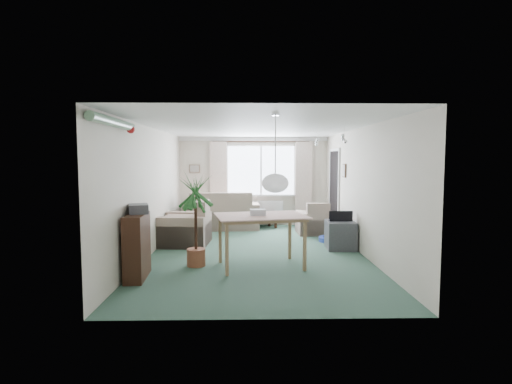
{
  "coord_description": "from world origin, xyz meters",
  "views": [
    {
      "loc": [
        -0.17,
        -7.6,
        1.79
      ],
      "look_at": [
        0.0,
        0.3,
        1.15
      ],
      "focal_mm": 28.0,
      "sensor_mm": 36.0,
      "label": 1
    }
  ],
  "objects_px": {
    "armchair_corner": "(315,218)",
    "houseplant": "(196,220)",
    "bookshelf": "(137,246)",
    "tv_cube": "(340,235)",
    "dining_table": "(261,242)",
    "sofa": "(221,210)",
    "armchair_left": "(185,222)",
    "pet_bed": "(330,239)",
    "coffee_table": "(260,221)"
  },
  "relations": [
    {
      "from": "armchair_corner",
      "to": "houseplant",
      "type": "bearing_deg",
      "value": 47.29
    },
    {
      "from": "bookshelf",
      "to": "tv_cube",
      "type": "height_order",
      "value": "bookshelf"
    },
    {
      "from": "houseplant",
      "to": "tv_cube",
      "type": "height_order",
      "value": "houseplant"
    },
    {
      "from": "tv_cube",
      "to": "dining_table",
      "type": "bearing_deg",
      "value": -138.95
    },
    {
      "from": "sofa",
      "to": "bookshelf",
      "type": "relative_size",
      "value": 1.98
    },
    {
      "from": "sofa",
      "to": "armchair_left",
      "type": "xyz_separation_m",
      "value": [
        -0.65,
        -1.97,
        -0.02
      ]
    },
    {
      "from": "houseplant",
      "to": "tv_cube",
      "type": "xyz_separation_m",
      "value": [
        2.74,
        1.24,
        -0.5
      ]
    },
    {
      "from": "houseplant",
      "to": "dining_table",
      "type": "height_order",
      "value": "houseplant"
    },
    {
      "from": "dining_table",
      "to": "pet_bed",
      "type": "relative_size",
      "value": 2.67
    },
    {
      "from": "bookshelf",
      "to": "sofa",
      "type": "bearing_deg",
      "value": 73.52
    },
    {
      "from": "pet_bed",
      "to": "coffee_table",
      "type": "bearing_deg",
      "value": 130.07
    },
    {
      "from": "coffee_table",
      "to": "houseplant",
      "type": "height_order",
      "value": "houseplant"
    },
    {
      "from": "coffee_table",
      "to": "armchair_left",
      "type": "bearing_deg",
      "value": -130.3
    },
    {
      "from": "tv_cube",
      "to": "armchair_left",
      "type": "bearing_deg",
      "value": 173.65
    },
    {
      "from": "armchair_left",
      "to": "dining_table",
      "type": "xyz_separation_m",
      "value": [
        1.55,
        -1.81,
        -0.04
      ]
    },
    {
      "from": "houseplant",
      "to": "pet_bed",
      "type": "relative_size",
      "value": 3.06
    },
    {
      "from": "houseplant",
      "to": "tv_cube",
      "type": "distance_m",
      "value": 3.05
    },
    {
      "from": "coffee_table",
      "to": "armchair_corner",
      "type": "bearing_deg",
      "value": -31.28
    },
    {
      "from": "coffee_table",
      "to": "pet_bed",
      "type": "xyz_separation_m",
      "value": [
        1.48,
        -1.76,
        -0.13
      ]
    },
    {
      "from": "armchair_corner",
      "to": "sofa",
      "type": "bearing_deg",
      "value": -20.77
    },
    {
      "from": "sofa",
      "to": "dining_table",
      "type": "distance_m",
      "value": 3.89
    },
    {
      "from": "pet_bed",
      "to": "armchair_corner",
      "type": "bearing_deg",
      "value": 100.26
    },
    {
      "from": "dining_table",
      "to": "tv_cube",
      "type": "height_order",
      "value": "dining_table"
    },
    {
      "from": "sofa",
      "to": "tv_cube",
      "type": "xyz_separation_m",
      "value": [
        2.55,
        -2.47,
        -0.2
      ]
    },
    {
      "from": "coffee_table",
      "to": "houseplant",
      "type": "xyz_separation_m",
      "value": [
        -1.21,
        -3.71,
        0.6
      ]
    },
    {
      "from": "sofa",
      "to": "dining_table",
      "type": "height_order",
      "value": "sofa"
    },
    {
      "from": "tv_cube",
      "to": "pet_bed",
      "type": "relative_size",
      "value": 1.2
    },
    {
      "from": "bookshelf",
      "to": "tv_cube",
      "type": "xyz_separation_m",
      "value": [
        3.54,
        1.91,
        -0.21
      ]
    },
    {
      "from": "armchair_corner",
      "to": "dining_table",
      "type": "relative_size",
      "value": 0.64
    },
    {
      "from": "armchair_corner",
      "to": "pet_bed",
      "type": "distance_m",
      "value": 1.04
    },
    {
      "from": "armchair_corner",
      "to": "houseplant",
      "type": "relative_size",
      "value": 0.55
    },
    {
      "from": "houseplant",
      "to": "pet_bed",
      "type": "xyz_separation_m",
      "value": [
        2.69,
        1.95,
        -0.73
      ]
    },
    {
      "from": "armchair_left",
      "to": "houseplant",
      "type": "relative_size",
      "value": 0.67
    },
    {
      "from": "armchair_corner",
      "to": "pet_bed",
      "type": "xyz_separation_m",
      "value": [
        0.17,
        -0.97,
        -0.34
      ]
    },
    {
      "from": "sofa",
      "to": "armchair_left",
      "type": "bearing_deg",
      "value": 69.64
    },
    {
      "from": "armchair_corner",
      "to": "houseplant",
      "type": "height_order",
      "value": "houseplant"
    },
    {
      "from": "armchair_corner",
      "to": "pet_bed",
      "type": "bearing_deg",
      "value": 98.33
    },
    {
      "from": "houseplant",
      "to": "dining_table",
      "type": "xyz_separation_m",
      "value": [
        1.09,
        -0.07,
        -0.36
      ]
    },
    {
      "from": "sofa",
      "to": "pet_bed",
      "type": "distance_m",
      "value": 3.09
    },
    {
      "from": "sofa",
      "to": "coffee_table",
      "type": "bearing_deg",
      "value": 177.95
    },
    {
      "from": "bookshelf",
      "to": "armchair_left",
      "type": "bearing_deg",
      "value": 78.25
    },
    {
      "from": "armchair_corner",
      "to": "dining_table",
      "type": "height_order",
      "value": "dining_table"
    },
    {
      "from": "armchair_left",
      "to": "dining_table",
      "type": "height_order",
      "value": "armchair_left"
    },
    {
      "from": "bookshelf",
      "to": "dining_table",
      "type": "bearing_deg",
      "value": 13.88
    },
    {
      "from": "armchair_corner",
      "to": "pet_bed",
      "type": "height_order",
      "value": "armchair_corner"
    },
    {
      "from": "armchair_corner",
      "to": "houseplant",
      "type": "distance_m",
      "value": 3.87
    },
    {
      "from": "dining_table",
      "to": "tv_cube",
      "type": "xyz_separation_m",
      "value": [
        1.65,
        1.31,
        -0.15
      ]
    },
    {
      "from": "sofa",
      "to": "bookshelf",
      "type": "xyz_separation_m",
      "value": [
        -0.99,
        -4.38,
        0.01
      ]
    },
    {
      "from": "armchair_corner",
      "to": "dining_table",
      "type": "bearing_deg",
      "value": 62.6
    },
    {
      "from": "bookshelf",
      "to": "pet_bed",
      "type": "xyz_separation_m",
      "value": [
        3.49,
        2.62,
        -0.44
      ]
    }
  ]
}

